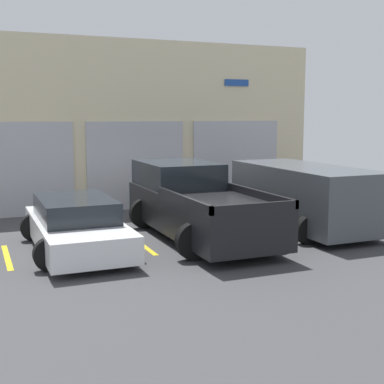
# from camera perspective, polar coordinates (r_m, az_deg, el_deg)

# --- Properties ---
(ground_plane) EXTENTS (28.00, 28.00, 0.00)m
(ground_plane) POSITION_cam_1_polar(r_m,az_deg,el_deg) (14.82, -1.86, -3.57)
(ground_plane) COLOR #3D3D3F
(shophouse_building) EXTENTS (12.38, 0.68, 5.40)m
(shophouse_building) POSITION_cam_1_polar(r_m,az_deg,el_deg) (17.61, -5.74, 6.91)
(shophouse_building) COLOR beige
(shophouse_building) RESTS_ON ground
(pickup_truck) EXTENTS (2.56, 5.58, 1.78)m
(pickup_truck) POSITION_cam_1_polar(r_m,az_deg,el_deg) (13.35, 0.30, -1.21)
(pickup_truck) COLOR black
(pickup_truck) RESTS_ON ground
(sedan_white) EXTENTS (2.22, 4.44, 1.19)m
(sedan_white) POSITION_cam_1_polar(r_m,az_deg,el_deg) (12.29, -12.23, -3.52)
(sedan_white) COLOR white
(sedan_white) RESTS_ON ground
(sedan_side) EXTENTS (2.35, 4.68, 1.69)m
(sedan_side) POSITION_cam_1_polar(r_m,az_deg,el_deg) (14.50, 11.81, -0.33)
(sedan_side) COLOR #474C51
(sedan_side) RESTS_ON ground
(parking_stripe_far_left) EXTENTS (0.12, 2.20, 0.01)m
(parking_stripe_far_left) POSITION_cam_1_polar(r_m,az_deg,el_deg) (12.22, -19.12, -6.57)
(parking_stripe_far_left) COLOR gold
(parking_stripe_far_left) RESTS_ON ground
(parking_stripe_left) EXTENTS (0.12, 2.20, 0.01)m
(parking_stripe_left) POSITION_cam_1_polar(r_m,az_deg,el_deg) (12.73, -5.43, -5.56)
(parking_stripe_left) COLOR gold
(parking_stripe_left) RESTS_ON ground
(parking_stripe_centre) EXTENTS (0.12, 2.20, 0.01)m
(parking_stripe_centre) POSITION_cam_1_polar(r_m,az_deg,el_deg) (13.88, 6.56, -4.41)
(parking_stripe_centre) COLOR gold
(parking_stripe_centre) RESTS_ON ground
(parking_stripe_right) EXTENTS (0.12, 2.20, 0.01)m
(parking_stripe_right) POSITION_cam_1_polar(r_m,az_deg,el_deg) (15.55, 16.32, -3.33)
(parking_stripe_right) COLOR gold
(parking_stripe_right) RESTS_ON ground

